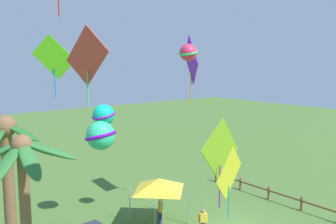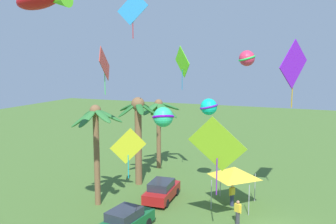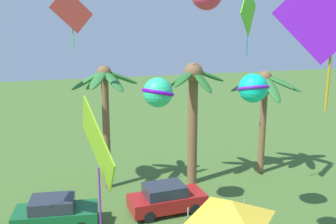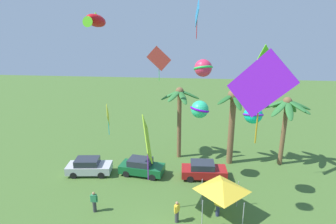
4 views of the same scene
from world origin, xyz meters
name	(u,v)px [view 1 (image 1 of 4)]	position (x,y,z in m)	size (l,w,h in m)	color
palm_tree_0	(7,159)	(4.95, 11.77, 5.17)	(3.65, 3.67, 7.36)	brown
palm_tree_2	(24,180)	(-0.06, 12.54, 5.52)	(3.88, 3.75, 7.27)	brown
rail_fence	(284,196)	(0.30, -5.21, 0.59)	(13.29, 0.12, 0.95)	brown
spectator_0	(203,222)	(0.51, 2.54, 0.81)	(0.38, 0.50, 1.59)	#38383D
spectator_1	(160,211)	(3.29, 3.50, 0.81)	(0.48, 0.40, 1.59)	#2D3351
festival_tent	(159,184)	(3.48, 3.43, 2.47)	(2.86, 2.86, 2.85)	#9E9EA3
kite_diamond_0	(229,174)	(-5.42, 7.11, 5.98)	(0.54, 1.84, 2.65)	gold
kite_diamond_1	(191,60)	(4.55, -0.16, 10.04)	(2.96, 1.59, 4.62)	purple
kite_diamond_2	(54,58)	(6.57, 8.51, 10.16)	(1.81, 1.87, 3.57)	#5FDB18
kite_ball_3	(104,115)	(5.61, 5.96, 6.76)	(1.44, 1.44, 1.30)	#0ED3B0
kite_ball_6	(101,136)	(1.86, 8.22, 6.38)	(2.14, 2.14, 1.42)	#2ED08E
kite_diamond_7	(87,57)	(-1.76, 10.66, 10.10)	(2.11, 0.63, 3.02)	#D13E31
kite_ball_8	(188,52)	(1.90, 2.50, 10.46)	(1.44, 1.44, 0.99)	#E93058
kite_diamond_9	(220,151)	(-1.56, 3.43, 5.53)	(0.75, 3.33, 4.67)	#89BF21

